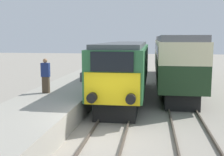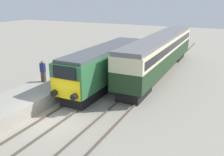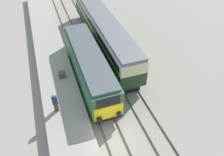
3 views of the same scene
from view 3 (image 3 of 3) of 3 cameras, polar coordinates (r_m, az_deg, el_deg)
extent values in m
plane|color=gray|center=(18.28, 0.89, -16.15)|extent=(120.00, 120.00, 0.00)
cube|color=#9E998C|center=(22.80, -13.92, -1.23)|extent=(3.50, 50.00, 1.00)
cube|color=#4C4238|center=(21.11, -5.61, -5.72)|extent=(0.07, 60.00, 0.14)
cube|color=#4C4238|center=(21.35, -1.89, -4.82)|extent=(0.07, 60.00, 0.14)
cube|color=#4C4238|center=(21.83, 3.04, -3.60)|extent=(0.07, 60.00, 0.14)
cube|color=#4C4238|center=(22.28, 6.47, -2.73)|extent=(0.07, 60.00, 0.14)
cube|color=black|center=(20.37, -3.14, -5.99)|extent=(2.03, 4.00, 1.00)
cube|color=black|center=(25.75, -7.85, 5.21)|extent=(2.03, 4.00, 1.00)
cube|color=#2D6B3D|center=(21.87, -6.06, 3.66)|extent=(2.70, 12.24, 2.41)
cube|color=yellow|center=(17.83, -0.88, -8.92)|extent=(2.48, 0.10, 1.44)
cube|color=black|center=(16.93, -0.92, -6.29)|extent=(1.89, 0.10, 0.87)
cube|color=#4C5156|center=(21.10, -6.31, 6.53)|extent=(2.38, 11.75, 0.24)
cylinder|color=black|center=(17.84, -3.28, -10.85)|extent=(0.44, 0.35, 0.44)
cylinder|color=black|center=(18.18, 1.92, -9.48)|extent=(0.44, 0.35, 0.44)
cube|color=black|center=(22.80, 3.34, 0.08)|extent=(1.89, 3.60, 0.95)
cube|color=black|center=(34.79, -6.11, 15.29)|extent=(1.89, 3.60, 0.95)
cube|color=#1E381E|center=(27.83, -2.36, 11.51)|extent=(2.70, 19.24, 1.56)
cube|color=beige|center=(27.18, -2.44, 14.07)|extent=(2.71, 19.24, 1.22)
cube|color=black|center=(27.18, -2.44, 14.07)|extent=(2.75, 18.47, 0.67)
cube|color=slate|center=(26.83, -2.49, 15.58)|extent=(2.48, 19.24, 0.36)
cube|color=#473828|center=(19.17, -14.36, -7.30)|extent=(0.36, 0.24, 0.89)
cube|color=navy|center=(18.60, -14.77, -5.62)|extent=(0.44, 0.26, 0.74)
sphere|color=#9E704C|center=(18.25, -15.02, -4.56)|extent=(0.24, 0.24, 0.24)
cube|color=#4C4C51|center=(22.46, -12.94, 0.92)|extent=(0.70, 0.56, 0.60)
camera|label=1|loc=(12.58, 33.63, -40.08)|focal=45.00mm
camera|label=2|loc=(15.77, 64.37, -15.31)|focal=40.00mm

